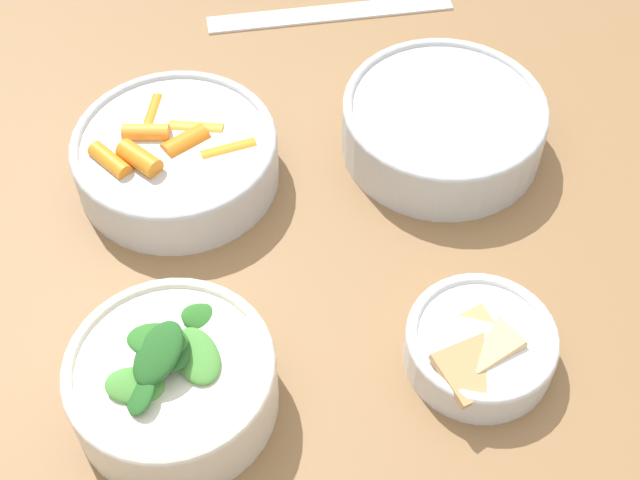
{
  "coord_description": "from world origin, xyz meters",
  "views": [
    {
      "loc": [
        -0.08,
        -0.49,
        1.42
      ],
      "look_at": [
        -0.04,
        -0.01,
        0.8
      ],
      "focal_mm": 50.0,
      "sensor_mm": 36.0,
      "label": 1
    }
  ],
  "objects_px": {
    "bowl_greens": "(173,380)",
    "bowl_beans_hotdog": "(443,126)",
    "bowl_carrots": "(176,156)",
    "ruler": "(326,14)",
    "bowl_cookies": "(480,345)"
  },
  "relations": [
    {
      "from": "bowl_beans_hotdog",
      "to": "bowl_greens",
      "type": "bearing_deg",
      "value": -134.42
    },
    {
      "from": "bowl_carrots",
      "to": "ruler",
      "type": "relative_size",
      "value": 0.68
    },
    {
      "from": "bowl_greens",
      "to": "bowl_cookies",
      "type": "bearing_deg",
      "value": 4.28
    },
    {
      "from": "bowl_beans_hotdog",
      "to": "bowl_cookies",
      "type": "xyz_separation_m",
      "value": [
        -0.01,
        -0.25,
        -0.01
      ]
    },
    {
      "from": "bowl_beans_hotdog",
      "to": "ruler",
      "type": "xyz_separation_m",
      "value": [
        -0.1,
        0.22,
        -0.03
      ]
    },
    {
      "from": "bowl_carrots",
      "to": "bowl_greens",
      "type": "relative_size",
      "value": 1.19
    },
    {
      "from": "bowl_cookies",
      "to": "ruler",
      "type": "xyz_separation_m",
      "value": [
        -0.08,
        0.47,
        -0.02
      ]
    },
    {
      "from": "bowl_cookies",
      "to": "ruler",
      "type": "relative_size",
      "value": 0.44
    },
    {
      "from": "bowl_beans_hotdog",
      "to": "ruler",
      "type": "bearing_deg",
      "value": 113.45
    },
    {
      "from": "bowl_greens",
      "to": "ruler",
      "type": "bearing_deg",
      "value": 71.29
    },
    {
      "from": "bowl_greens",
      "to": "bowl_beans_hotdog",
      "type": "height_order",
      "value": "bowl_greens"
    },
    {
      "from": "bowl_greens",
      "to": "bowl_beans_hotdog",
      "type": "distance_m",
      "value": 0.37
    },
    {
      "from": "bowl_carrots",
      "to": "bowl_beans_hotdog",
      "type": "height_order",
      "value": "bowl_carrots"
    },
    {
      "from": "bowl_carrots",
      "to": "bowl_beans_hotdog",
      "type": "distance_m",
      "value": 0.26
    },
    {
      "from": "bowl_beans_hotdog",
      "to": "bowl_cookies",
      "type": "relative_size",
      "value": 1.59
    }
  ]
}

